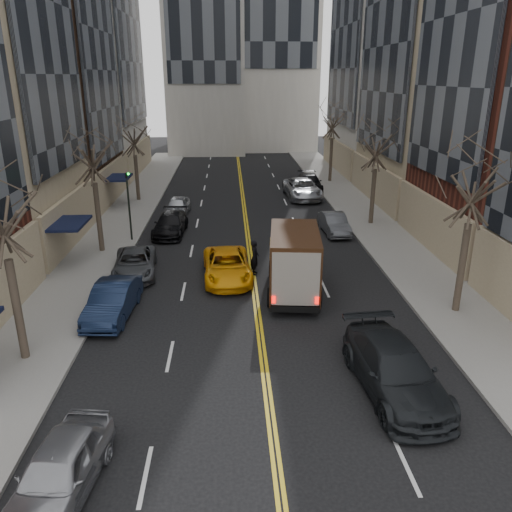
{
  "coord_description": "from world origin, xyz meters",
  "views": [
    {
      "loc": [
        -1.14,
        -8.53,
        9.94
      ],
      "look_at": [
        0.01,
        12.82,
        2.2
      ],
      "focal_mm": 35.0,
      "sensor_mm": 36.0,
      "label": 1
    }
  ],
  "objects_px": {
    "ups_truck": "(294,261)",
    "pedestrian": "(255,258)",
    "observer_sedan": "(395,370)",
    "taxi": "(227,266)"
  },
  "relations": [
    {
      "from": "ups_truck",
      "to": "pedestrian",
      "type": "xyz_separation_m",
      "value": [
        -1.74,
        2.51,
        -0.69
      ]
    },
    {
      "from": "observer_sedan",
      "to": "pedestrian",
      "type": "distance_m",
      "value": 11.45
    },
    {
      "from": "pedestrian",
      "to": "observer_sedan",
      "type": "bearing_deg",
      "value": -153.04
    },
    {
      "from": "observer_sedan",
      "to": "pedestrian",
      "type": "bearing_deg",
      "value": 105.77
    },
    {
      "from": "observer_sedan",
      "to": "taxi",
      "type": "distance_m",
      "value": 11.57
    },
    {
      "from": "pedestrian",
      "to": "taxi",
      "type": "bearing_deg",
      "value": 116.74
    },
    {
      "from": "ups_truck",
      "to": "observer_sedan",
      "type": "relative_size",
      "value": 1.05
    },
    {
      "from": "ups_truck",
      "to": "pedestrian",
      "type": "relative_size",
      "value": 3.26
    },
    {
      "from": "pedestrian",
      "to": "ups_truck",
      "type": "bearing_deg",
      "value": -139.15
    },
    {
      "from": "taxi",
      "to": "observer_sedan",
      "type": "bearing_deg",
      "value": -64.77
    }
  ]
}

